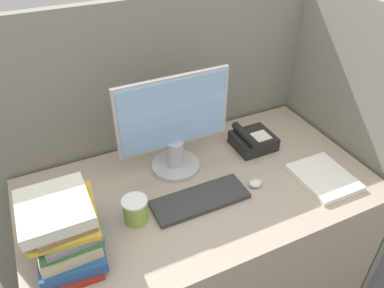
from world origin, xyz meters
The scene contains 10 objects.
cubicle_panel_rear centered at (0.00, 0.82, 0.71)m, with size 1.84×0.04×1.41m.
cubicle_panel_right centered at (0.76, 0.42, 0.71)m, with size 0.04×0.84×1.41m.
desk centered at (0.00, 0.39, 0.38)m, with size 1.44×0.78×0.75m.
monitor centered at (-0.04, 0.56, 0.96)m, with size 0.48×0.21×0.44m.
keyboard centered at (-0.04, 0.32, 0.76)m, with size 0.38×0.14×0.02m.
mouse centered at (0.21, 0.30, 0.76)m, with size 0.06×0.05×0.03m.
coffee_cup centered at (-0.29, 0.34, 0.80)m, with size 0.10×0.10×0.10m.
book_stack centered at (-0.54, 0.29, 0.86)m, with size 0.24×0.32×0.23m.
desk_telephone centered at (0.34, 0.54, 0.79)m, with size 0.18×0.18×0.10m.
paper_pile centered at (0.49, 0.21, 0.76)m, with size 0.22×0.26×0.02m.
Camera 1 is at (-0.52, -0.62, 1.81)m, focal length 35.00 mm.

